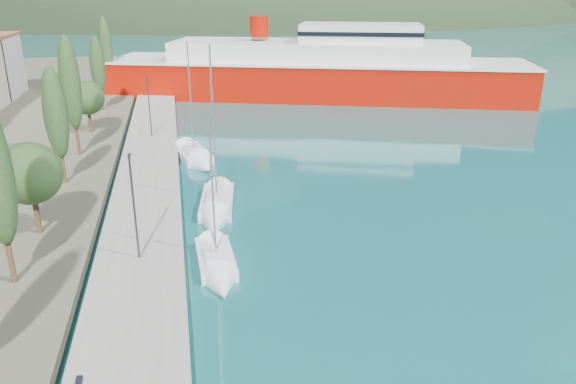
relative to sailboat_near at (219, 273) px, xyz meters
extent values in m
plane|color=#155A5C|center=(4.64, 109.43, -0.27)|extent=(1400.00, 1400.00, 0.00)
cube|color=gray|center=(-4.36, 15.43, 0.13)|extent=(5.00, 88.00, 0.80)
cylinder|color=#47301E|center=(-10.69, 0.37, 1.50)|extent=(0.30, 0.30, 2.15)
cylinder|color=#47301E|center=(-10.69, 6.70, 1.62)|extent=(0.36, 0.36, 2.40)
sphere|color=#27421E|center=(-10.69, 6.70, 4.36)|extent=(3.84, 3.84, 3.84)
cylinder|color=#47301E|center=(-10.69, 16.38, 1.43)|extent=(0.30, 0.30, 2.00)
ellipsoid|color=#27421E|center=(-10.69, 16.38, 5.97)|extent=(1.80, 1.80, 7.09)
cylinder|color=#47301E|center=(-10.69, 24.18, 1.60)|extent=(0.30, 0.30, 2.34)
ellipsoid|color=#27421E|center=(-10.69, 24.18, 6.92)|extent=(1.80, 1.80, 8.30)
cylinder|color=#47301E|center=(-10.69, 32.64, 1.53)|extent=(0.36, 0.36, 2.20)
sphere|color=#27421E|center=(-10.69, 32.64, 4.04)|extent=(3.53, 3.53, 3.53)
cylinder|color=#47301E|center=(-10.69, 43.83, 1.39)|extent=(0.30, 0.30, 1.93)
ellipsoid|color=#27421E|center=(-10.69, 43.83, 5.79)|extent=(1.80, 1.80, 6.86)
cylinder|color=#47301E|center=(-10.69, 54.46, 1.58)|extent=(0.30, 0.30, 2.32)
ellipsoid|color=#27421E|center=(-10.69, 54.46, 6.85)|extent=(1.80, 1.80, 8.21)
cube|color=#2D2D33|center=(-4.36, -16.68, 6.53)|extent=(0.15, 0.50, 0.12)
cylinder|color=#2D2D33|center=(-4.36, 1.72, 3.53)|extent=(0.12, 0.12, 6.00)
cube|color=#2D2D33|center=(-4.36, 1.97, 6.53)|extent=(0.15, 0.50, 0.12)
cylinder|color=#2D2D33|center=(-4.36, 29.33, 3.53)|extent=(0.12, 0.12, 6.00)
cube|color=#2D2D33|center=(-4.36, 29.58, 6.53)|extent=(0.15, 0.50, 0.12)
cube|color=silver|center=(-0.05, 1.68, -0.05)|extent=(2.20, 5.08, 0.80)
cube|color=silver|center=(-0.04, 1.35, 0.48)|extent=(1.29, 2.04, 0.31)
cylinder|color=silver|center=(-0.04, 1.35, 4.59)|extent=(0.12, 0.12, 8.48)
cone|color=silver|center=(0.04, -1.53, -0.05)|extent=(2.12, 2.40, 2.05)
cube|color=silver|center=(0.78, 10.71, -0.02)|extent=(3.14, 6.63, 0.90)
cube|color=silver|center=(0.72, 10.28, 0.58)|extent=(1.71, 2.71, 0.35)
cylinder|color=silver|center=(0.72, 10.28, 5.92)|extent=(0.12, 0.12, 11.00)
cone|color=silver|center=(0.23, 6.66, -0.02)|extent=(2.68, 3.26, 2.30)
cube|color=silver|center=(-0.48, 23.20, 0.00)|extent=(3.79, 6.22, 0.99)
cube|color=silver|center=(-0.40, 22.82, 0.66)|extent=(2.01, 2.60, 0.39)
cylinder|color=silver|center=(-0.40, 22.82, 5.47)|extent=(0.12, 0.12, 9.94)
cone|color=silver|center=(0.36, 19.58, 0.00)|extent=(3.09, 3.21, 2.54)
cube|color=#A71003|center=(18.10, 50.25, 1.94)|extent=(59.29, 30.19, 5.65)
cube|color=silver|center=(18.10, 50.25, 4.77)|extent=(59.79, 30.67, 0.30)
cube|color=silver|center=(18.10, 50.25, 5.98)|extent=(41.45, 22.44, 3.03)
cube|color=silver|center=(23.83, 48.31, 8.70)|extent=(17.92, 12.35, 2.42)
cylinder|color=#A71003|center=(10.45, 52.83, 9.41)|extent=(2.62, 2.62, 2.82)
camera|label=1|loc=(-1.68, -28.01, 15.25)|focal=35.00mm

